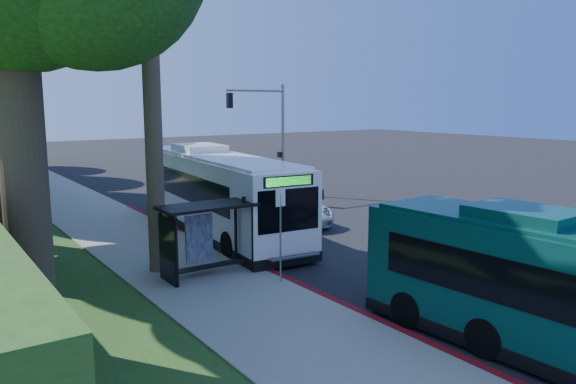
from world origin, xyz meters
TOP-DOWN VIEW (x-y plane):
  - ground at (0.00, 0.00)m, footprint 140.00×140.00m
  - sidewalk at (-7.30, 0.00)m, footprint 4.50×70.00m
  - red_curb at (-5.00, -4.00)m, footprint 0.25×30.00m
  - bus_shelter at (-7.26, -2.86)m, footprint 3.20×1.51m
  - stop_sign_pole at (-5.40, -5.00)m, footprint 0.35×0.06m
  - traffic_signal_pole at (3.78, 10.00)m, footprint 4.10×0.30m
  - white_bus at (-3.66, 2.85)m, footprint 3.92×13.30m
  - pickup at (0.42, 2.65)m, footprint 3.34×5.68m

SIDE VIEW (x-z plane):
  - ground at x=0.00m, z-range 0.00..0.00m
  - sidewalk at x=-7.30m, z-range 0.00..0.12m
  - red_curb at x=-5.00m, z-range 0.00..0.13m
  - pickup at x=0.42m, z-range 0.00..1.48m
  - bus_shelter at x=-7.26m, z-range 0.53..3.08m
  - white_bus at x=-3.66m, z-range -0.05..3.86m
  - stop_sign_pole at x=-5.40m, z-range 0.50..3.67m
  - traffic_signal_pole at x=3.78m, z-range 0.92..7.92m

